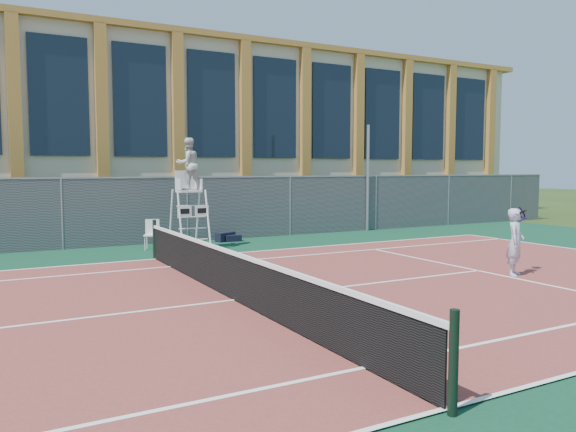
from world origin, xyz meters
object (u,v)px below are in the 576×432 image
steel_pole (368,178)px  plastic_chair (152,232)px  umpire_chair (188,167)px  tennis_player (515,242)px

steel_pole → plastic_chair: (-9.05, -1.14, -1.57)m
umpire_chair → tennis_player: umpire_chair is taller
umpire_chair → plastic_chair: 2.30m
umpire_chair → steel_pole: bearing=11.6°
tennis_player → steel_pole: bearing=73.5°
plastic_chair → steel_pole: bearing=7.2°
umpire_chair → plastic_chair: (-1.02, 0.51, -1.99)m
steel_pole → tennis_player: bearing=-106.5°
tennis_player → plastic_chair: bearing=126.7°
steel_pole → tennis_player: (-2.81, -9.52, -1.31)m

